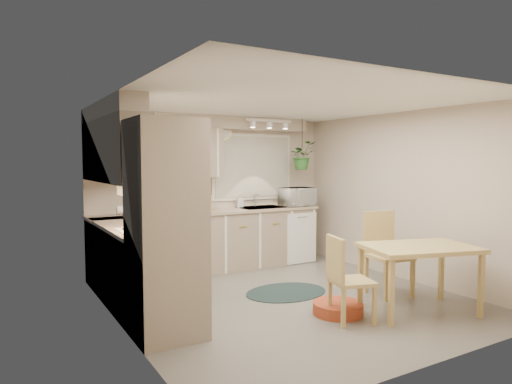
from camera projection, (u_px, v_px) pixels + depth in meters
floor at (288, 299)px, 5.61m from camera, size 4.20×4.20×0.00m
ceiling at (289, 102)px, 5.44m from camera, size 4.20×4.20×0.00m
wall_back at (214, 192)px, 7.33m from camera, size 4.00×0.04×2.40m
wall_front at (434, 223)px, 3.72m from camera, size 4.00×0.04×2.40m
wall_left at (122, 212)px, 4.51m from camera, size 0.04×4.20×2.40m
wall_right at (403, 196)px, 6.54m from camera, size 0.04×4.20×2.40m
base_cab_left at (130, 265)px, 5.47m from camera, size 0.60×1.85×0.90m
base_cab_back at (211, 242)px, 7.03m from camera, size 3.60×0.60×0.90m
counter_left at (130, 226)px, 5.44m from camera, size 0.64×1.89×0.04m
counter_back at (211, 212)px, 6.98m from camera, size 3.64×0.64×0.04m
oven_stack at (166, 229)px, 4.37m from camera, size 0.65×0.65×2.10m
wall_oven_face at (197, 227)px, 4.53m from camera, size 0.02×0.56×0.58m
upper_cab_left at (114, 151)px, 5.42m from camera, size 0.35×2.00×0.75m
upper_cab_back at (157, 152)px, 6.63m from camera, size 2.00×0.35×0.75m
soffit_left at (111, 110)px, 5.37m from camera, size 0.30×2.00×0.20m
soffit_back at (206, 122)px, 7.03m from camera, size 3.60×0.30×0.20m
cooktop at (145, 231)px, 4.95m from camera, size 0.52×0.58×0.02m
range_hood at (142, 189)px, 4.91m from camera, size 0.40×0.60×0.14m
window_blinds at (253, 167)px, 7.63m from camera, size 1.40×0.02×1.00m
window_frame at (252, 167)px, 7.64m from camera, size 1.50×0.02×1.10m
sink at (261, 210)px, 7.45m from camera, size 0.70×0.48×0.10m
dishwasher_front at (302, 238)px, 7.52m from camera, size 0.58×0.02×0.83m
track_light_bar at (269, 121)px, 7.13m from camera, size 0.80×0.04×0.04m
wall_clock at (223, 131)px, 7.31m from camera, size 0.30×0.03×0.30m
dining_table at (419, 279)px, 5.13m from camera, size 1.38×1.11×0.76m
chair_left at (352, 279)px, 4.83m from camera, size 0.53×0.53×0.91m
chair_back at (389, 254)px, 5.76m from camera, size 0.56×0.56×1.05m
braided_rug at (286, 292)px, 5.90m from camera, size 1.13×0.86×0.01m
pet_bed at (338, 308)px, 5.07m from camera, size 0.58×0.58×0.13m
microwave at (297, 195)px, 7.68m from camera, size 0.58×0.34×0.38m
soap_bottle at (240, 205)px, 7.41m from camera, size 0.13×0.22×0.10m
hanging_plant at (302, 159)px, 7.68m from camera, size 0.44×0.49×0.37m
coffee_maker at (161, 203)px, 6.58m from camera, size 0.22×0.25×0.31m
toaster at (190, 206)px, 6.83m from camera, size 0.28×0.19×0.16m
knife_block at (207, 203)px, 7.01m from camera, size 0.12×0.12×0.24m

